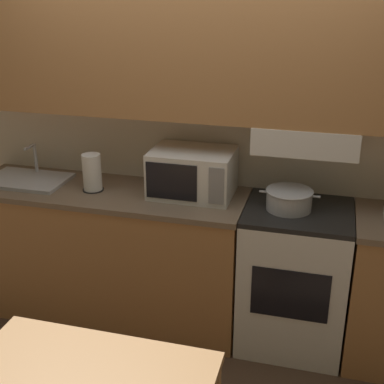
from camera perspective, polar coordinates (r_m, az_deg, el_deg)
ground_plane at (r=4.04m, az=1.33°, el=-11.50°), size 16.00×16.00×0.00m
wall_back at (r=3.38m, az=1.53°, el=9.81°), size 5.47×0.38×2.55m
lower_counter_main at (r=3.74m, az=-8.89°, el=-6.41°), size 1.86×0.60×0.94m
stove_range at (r=3.47m, az=10.78°, el=-8.94°), size 0.64×0.58×0.94m
cooking_pot at (r=3.23m, az=10.32°, el=-0.73°), size 0.36×0.28×0.12m
microwave at (r=3.37m, az=0.06°, el=2.08°), size 0.52×0.38×0.29m
sink_basin at (r=3.80m, az=-17.20°, el=1.30°), size 0.54×0.36×0.23m
paper_towel_roll at (r=3.51m, az=-10.62°, el=2.05°), size 0.14×0.14×0.24m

